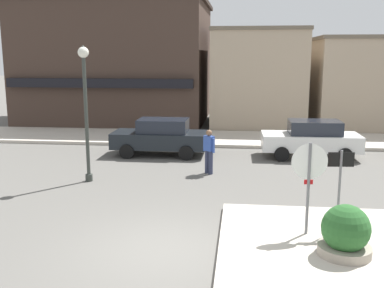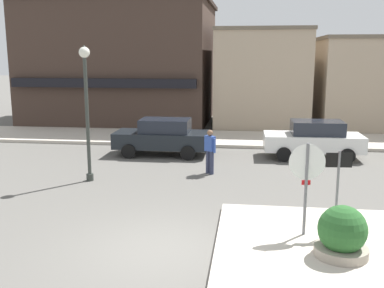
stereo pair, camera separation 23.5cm
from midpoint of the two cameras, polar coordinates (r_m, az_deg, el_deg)
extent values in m
plane|color=#5B5954|center=(10.20, -3.24, -13.26)|extent=(160.00, 160.00, 0.00)
cube|color=beige|center=(10.77, 21.45, -12.27)|extent=(6.40, 4.80, 0.15)
cube|color=beige|center=(22.76, 2.79, 0.73)|extent=(80.00, 4.00, 0.15)
cylinder|color=slate|center=(10.61, 14.85, -6.02)|extent=(0.07, 0.07, 2.30)
cylinder|color=red|center=(10.44, 15.03, -2.21)|extent=(0.76, 0.08, 0.76)
cylinder|color=white|center=(10.42, 15.04, -2.23)|extent=(0.82, 0.08, 0.82)
cube|color=red|center=(10.55, 14.90, -4.75)|extent=(0.20, 0.03, 0.11)
cylinder|color=slate|center=(10.98, 18.51, -6.19)|extent=(0.06, 0.06, 2.10)
cube|color=black|center=(10.78, 18.78, -1.95)|extent=(0.60, 0.06, 0.34)
cube|color=white|center=(10.78, 18.77, -1.94)|extent=(0.54, 0.05, 0.29)
cube|color=black|center=(10.79, 18.76, -1.94)|extent=(0.34, 0.04, 0.08)
cylinder|color=gray|center=(10.08, 19.01, -13.13)|extent=(1.10, 1.10, 0.35)
sphere|color=#285B28|center=(9.87, 19.22, -10.21)|extent=(1.00, 1.00, 1.00)
cylinder|color=#333833|center=(15.37, -12.72, 3.01)|extent=(0.12, 0.12, 4.20)
cylinder|color=#333833|center=(15.77, -12.41, -4.12)|extent=(0.24, 0.24, 0.24)
sphere|color=white|center=(15.22, -13.08, 11.27)|extent=(0.36, 0.36, 0.36)
cone|color=#333833|center=(15.22, -13.11, 11.81)|extent=(0.32, 0.32, 0.18)
cube|color=black|center=(19.24, -3.49, 0.57)|extent=(4.01, 1.71, 0.66)
cube|color=#1E232D|center=(19.11, -3.07, 2.36)|extent=(2.08, 1.40, 0.56)
cylinder|color=black|center=(18.78, -7.69, -0.93)|extent=(0.60, 0.18, 0.60)
cylinder|color=black|center=(20.39, -6.45, 0.07)|extent=(0.60, 0.18, 0.60)
cylinder|color=black|center=(18.29, -0.16, -1.15)|extent=(0.60, 0.18, 0.60)
cylinder|color=black|center=(19.94, 0.48, -0.11)|extent=(0.60, 0.18, 0.60)
cube|color=white|center=(19.33, 15.41, 0.24)|extent=(4.03, 1.76, 0.66)
cube|color=#1E232D|center=(19.25, 15.95, 2.01)|extent=(2.10, 1.43, 0.56)
cylinder|color=black|center=(18.42, 11.94, -1.31)|extent=(0.60, 0.19, 0.60)
cylinder|color=black|center=(20.07, 11.49, -0.26)|extent=(0.60, 0.19, 0.60)
cylinder|color=black|center=(18.83, 19.47, -1.45)|extent=(0.60, 0.19, 0.60)
cylinder|color=black|center=(20.45, 18.43, -0.41)|extent=(0.60, 0.19, 0.60)
cylinder|color=#2D334C|center=(16.27, 2.47, -2.28)|extent=(0.16, 0.16, 0.85)
cylinder|color=#2D334C|center=(16.15, 2.92, -2.39)|extent=(0.16, 0.16, 0.85)
cube|color=#3351A8|center=(16.06, 2.72, 0.08)|extent=(0.42, 0.40, 0.54)
sphere|color=brown|center=(15.99, 2.73, 1.41)|extent=(0.22, 0.22, 0.22)
cylinder|color=#3351A8|center=(16.23, 2.14, 0.02)|extent=(0.13, 0.13, 0.52)
cylinder|color=#3351A8|center=(15.91, 3.30, -0.22)|extent=(0.13, 0.13, 0.52)
cube|color=#3D2D26|center=(29.77, -8.38, 10.01)|extent=(11.07, 8.73, 7.28)
cube|color=black|center=(25.49, -11.06, 7.61)|extent=(10.51, 0.40, 0.50)
cube|color=black|center=(29.94, -8.60, 17.23)|extent=(11.40, 9.00, 0.24)
cube|color=tan|center=(27.88, 9.01, 8.10)|extent=(5.32, 6.79, 5.52)
cube|color=#685B4C|center=(27.88, 9.20, 13.99)|extent=(5.43, 6.93, 0.20)
camera|label=1|loc=(0.12, -89.52, 0.10)|focal=42.00mm
camera|label=2|loc=(0.12, 90.48, -0.10)|focal=42.00mm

